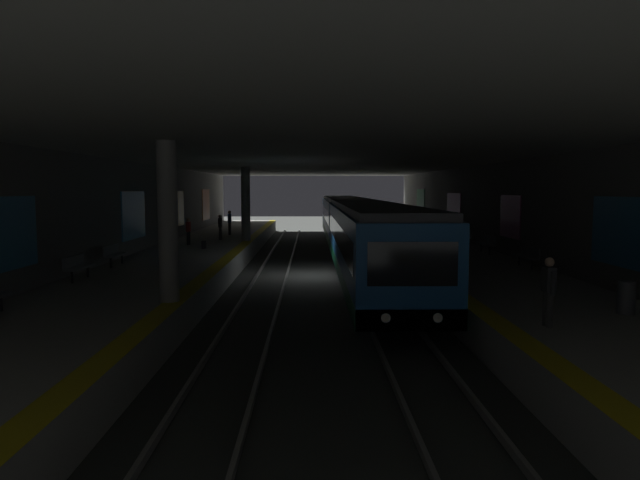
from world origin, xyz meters
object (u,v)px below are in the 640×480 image
object	(u,v)px
pillar_far	(246,204)
trash_bin	(626,297)
bench_left_near	(528,255)
bench_right_far	(114,253)
person_waiting_near	(230,222)
person_walking_mid	(548,289)
bench_right_mid	(77,265)
person_boarding	(188,231)
person_standing_far	(220,226)
metro_train	(353,227)
backpack_on_floor	(204,245)
bench_left_far	(465,236)
pillar_near	(168,222)
bench_left_mid	(487,243)

from	to	relation	value
pillar_far	trash_bin	world-z (taller)	pillar_far
bench_left_near	bench_right_far	size ratio (longest dim) A/B	1.00
pillar_far	person_waiting_near	bearing A→B (deg)	20.19
person_walking_mid	bench_right_mid	bearing A→B (deg)	63.29
bench_right_far	person_boarding	xyz separation A→B (m)	(8.88, -1.17, 0.30)
person_waiting_near	trash_bin	bearing A→B (deg)	-151.36
trash_bin	person_boarding	bearing A→B (deg)	39.74
bench_right_far	person_standing_far	xyz separation A→B (m)	(12.09, -2.49, 0.33)
metro_train	backpack_on_floor	bearing A→B (deg)	110.01
bench_left_far	person_waiting_near	size ratio (longest dim) A/B	1.00
trash_bin	metro_train	bearing A→B (deg)	16.26
backpack_on_floor	bench_right_far	bearing A→B (deg)	160.36
metro_train	bench_right_mid	world-z (taller)	metro_train
pillar_far	bench_right_far	bearing A→B (deg)	159.88
person_waiting_near	person_standing_far	world-z (taller)	person_waiting_near
bench_right_far	metro_train	bearing A→B (deg)	-47.47
pillar_near	bench_left_near	world-z (taller)	pillar_near
bench_right_mid	person_waiting_near	world-z (taller)	person_waiting_near
bench_right_mid	backpack_on_floor	xyz separation A→B (m)	(10.55, -2.43, -0.32)
metro_train	bench_left_near	world-z (taller)	metro_train
bench_right_far	pillar_near	bearing A→B (deg)	-151.01
bench_left_mid	person_walking_mid	distance (m)	15.44
pillar_far	person_standing_far	xyz separation A→B (m)	(0.67, 1.70, -1.42)
pillar_near	person_standing_far	xyz separation A→B (m)	(19.65, 1.70, -1.42)
person_walking_mid	trash_bin	xyz separation A→B (m)	(1.29, -2.58, -0.45)
bench_left_mid	person_waiting_near	world-z (taller)	person_waiting_near
person_waiting_near	bench_left_near	bearing A→B (deg)	-139.10
bench_right_mid	person_boarding	xyz separation A→B (m)	(12.61, -1.17, 0.30)
person_waiting_near	person_boarding	distance (m)	7.16
pillar_near	backpack_on_floor	size ratio (longest dim) A/B	11.38
bench_left_far	bench_right_far	bearing A→B (deg)	116.53
bench_left_far	person_boarding	bearing A→B (deg)	88.69
pillar_near	person_waiting_near	size ratio (longest dim) A/B	2.66
bench_left_near	bench_left_mid	world-z (taller)	same
bench_left_near	person_walking_mid	bearing A→B (deg)	161.31
bench_left_near	bench_right_far	xyz separation A→B (m)	(0.86, 17.07, 0.00)
person_standing_far	trash_bin	xyz separation A→B (m)	(-21.45, -13.85, -0.43)
bench_left_far	backpack_on_floor	xyz separation A→B (m)	(-1.70, 14.63, -0.32)
pillar_far	metro_train	size ratio (longest dim) A/B	0.12
bench_left_far	person_standing_far	size ratio (longest dim) A/B	1.07
bench_left_near	bench_left_mid	size ratio (longest dim) A/B	1.00
person_waiting_near	bench_left_mid	bearing A→B (deg)	-128.33
bench_left_far	person_standing_far	xyz separation A→B (m)	(3.57, 14.58, 0.33)
person_walking_mid	person_boarding	bearing A→B (deg)	32.80
bench_left_near	bench_right_far	world-z (taller)	same
metro_train	bench_left_far	size ratio (longest dim) A/B	23.10
pillar_far	metro_train	xyz separation A→B (m)	(-1.58, -6.55, -1.30)
bench_left_near	bench_left_far	size ratio (longest dim) A/B	1.00
person_walking_mid	backpack_on_floor	distance (m)	20.83
bench_left_mid	bench_right_far	world-z (taller)	same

